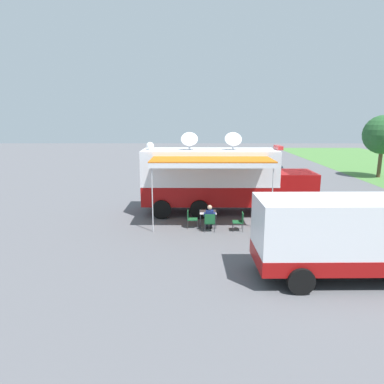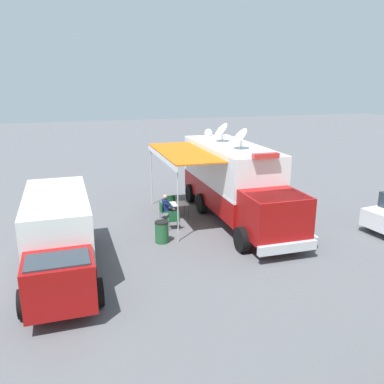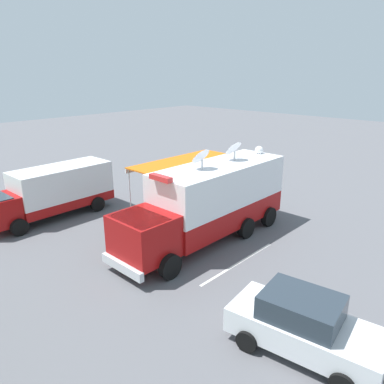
{
  "view_description": "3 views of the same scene",
  "coord_description": "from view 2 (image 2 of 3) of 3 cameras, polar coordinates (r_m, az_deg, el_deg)",
  "views": [
    {
      "loc": [
        18.65,
        -0.94,
        5.26
      ],
      "look_at": [
        1.34,
        -0.94,
        1.45
      ],
      "focal_mm": 32.34,
      "sensor_mm": 36.0,
      "label": 1
    },
    {
      "loc": [
        7.45,
        17.78,
        6.52
      ],
      "look_at": [
        2.22,
        0.94,
        1.57
      ],
      "focal_mm": 37.57,
      "sensor_mm": 36.0,
      "label": 2
    },
    {
      "loc": [
        -10.31,
        13.0,
        7.61
      ],
      "look_at": [
        2.27,
        -0.53,
        1.51
      ],
      "focal_mm": 34.39,
      "sensor_mm": 36.0,
      "label": 3
    }
  ],
  "objects": [
    {
      "name": "lot_stripe",
      "position": [
        19.99,
        13.6,
        -3.81
      ],
      "size": [
        0.15,
        4.8,
        0.01
      ],
      "primitive_type": "cube",
      "rotation": [
        0.0,
        0.0,
        -0.01
      ],
      "color": "silver",
      "rests_on": "ground"
    },
    {
      "name": "support_truck",
      "position": [
        14.45,
        -18.42,
        -5.97
      ],
      "size": [
        2.42,
        6.83,
        2.7
      ],
      "color": "white",
      "rests_on": "ground"
    },
    {
      "name": "seated_responder",
      "position": [
        19.32,
        -3.55,
        -2.03
      ],
      "size": [
        0.66,
        0.55,
        1.25
      ],
      "color": "navy",
      "rests_on": "ground"
    },
    {
      "name": "folding_chair_beside_table",
      "position": [
        20.3,
        -2.96,
        -1.56
      ],
      "size": [
        0.48,
        0.48,
        0.87
      ],
      "color": "#19562D",
      "rests_on": "ground"
    },
    {
      "name": "ground_plane",
      "position": [
        20.35,
        5.19,
        -3.07
      ],
      "size": [
        100.0,
        100.0,
        0.0
      ],
      "primitive_type": "plane",
      "color": "#5B5B60"
    },
    {
      "name": "folding_chair_spare_by_truck",
      "position": [
        18.05,
        -2.6,
        -3.77
      ],
      "size": [
        0.51,
        0.51,
        0.87
      ],
      "color": "#19562D",
      "rests_on": "ground"
    },
    {
      "name": "folding_table",
      "position": [
        19.51,
        -1.84,
        -1.77
      ],
      "size": [
        0.81,
        0.81,
        0.73
      ],
      "color": "silver",
      "rests_on": "ground"
    },
    {
      "name": "command_truck",
      "position": [
        19.13,
        6.07,
        1.76
      ],
      "size": [
        4.89,
        9.51,
        4.53
      ],
      "color": "#9E0F0F",
      "rests_on": "ground"
    },
    {
      "name": "water_bottle",
      "position": [
        19.33,
        -2.15,
        -1.43
      ],
      "size": [
        0.07,
        0.07,
        0.22
      ],
      "color": "#3F9959",
      "rests_on": "folding_table"
    },
    {
      "name": "trash_bin",
      "position": [
        16.69,
        -4.31,
        -5.67
      ],
      "size": [
        0.57,
        0.57,
        0.91
      ],
      "color": "#235B33",
      "rests_on": "ground"
    },
    {
      "name": "folding_chair_at_table",
      "position": [
        19.33,
        -4.09,
        -2.47
      ],
      "size": [
        0.48,
        0.48,
        0.87
      ],
      "color": "#19562D",
      "rests_on": "ground"
    }
  ]
}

